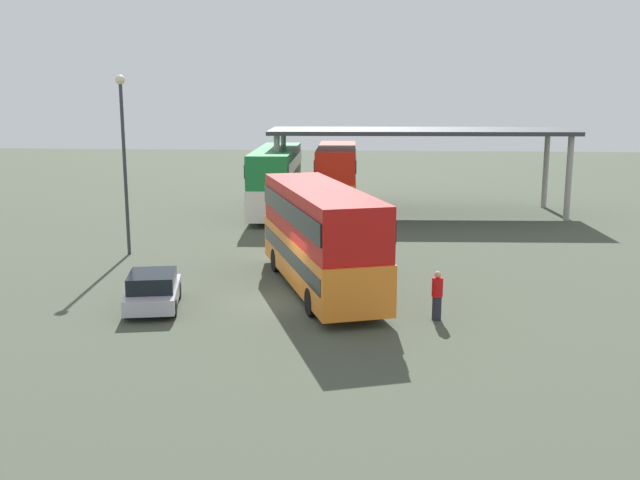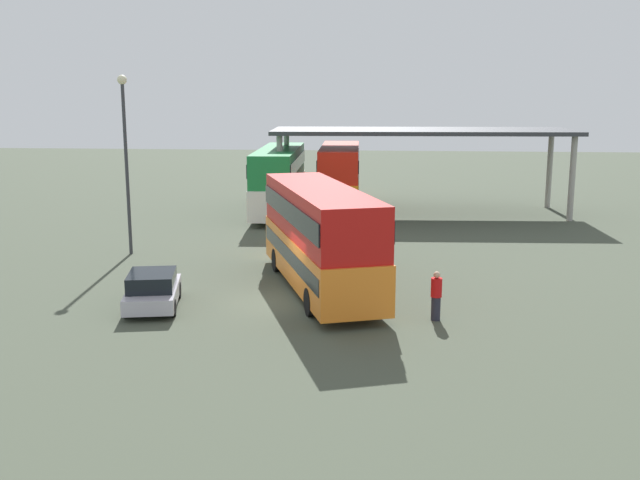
{
  "view_description": "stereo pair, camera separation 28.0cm",
  "coord_description": "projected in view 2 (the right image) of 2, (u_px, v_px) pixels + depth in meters",
  "views": [
    {
      "loc": [
        3.51,
        -26.0,
        7.78
      ],
      "look_at": [
        1.38,
        2.02,
        2.0
      ],
      "focal_mm": 41.08,
      "sensor_mm": 36.0,
      "label": 1
    },
    {
      "loc": [
        3.79,
        -25.97,
        7.78
      ],
      "look_at": [
        1.38,
        2.02,
        2.0
      ],
      "focal_mm": 41.08,
      "sensor_mm": 36.0,
      "label": 2
    }
  ],
  "objects": [
    {
      "name": "ground_plane",
      "position": [
        278.0,
        303.0,
        27.23
      ],
      "size": [
        140.0,
        140.0,
        0.0
      ],
      "primitive_type": "plane",
      "color": "#434A3B"
    },
    {
      "name": "double_decker_main",
      "position": [
        320.0,
        234.0,
        28.65
      ],
      "size": [
        5.79,
        10.91,
        4.07
      ],
      "rotation": [
        0.0,
        0.0,
        1.89
      ],
      "color": "orange",
      "rests_on": "ground_plane"
    },
    {
      "name": "parked_hatchback",
      "position": [
        153.0,
        290.0,
        26.49
      ],
      "size": [
        2.45,
        4.02,
        1.35
      ],
      "rotation": [
        0.0,
        0.0,
        1.77
      ],
      "color": "#B6B1BE",
      "rests_on": "ground_plane"
    },
    {
      "name": "double_decker_near_canopy",
      "position": [
        279.0,
        178.0,
        46.49
      ],
      "size": [
        2.89,
        11.28,
        4.14
      ],
      "rotation": [
        0.0,
        0.0,
        1.6
      ],
      "color": "silver",
      "rests_on": "ground_plane"
    },
    {
      "name": "double_decker_mid_row",
      "position": [
        340.0,
        175.0,
        48.3
      ],
      "size": [
        2.84,
        10.18,
        4.16
      ],
      "rotation": [
        0.0,
        0.0,
        1.6
      ],
      "color": "orange",
      "rests_on": "ground_plane"
    },
    {
      "name": "depot_canopy",
      "position": [
        422.0,
        135.0,
        46.09
      ],
      "size": [
        19.05,
        7.12,
        5.34
      ],
      "rotation": [
        0.0,
        0.0,
        0.05
      ],
      "color": "#33353A",
      "rests_on": "ground_plane"
    },
    {
      "name": "lamppost_tall",
      "position": [
        125.0,
        144.0,
        34.31
      ],
      "size": [
        0.44,
        0.44,
        8.45
      ],
      "color": "#33353A",
      "rests_on": "ground_plane"
    },
    {
      "name": "pedestrian_waiting",
      "position": [
        436.0,
        296.0,
        25.02
      ],
      "size": [
        0.38,
        0.38,
        1.72
      ],
      "rotation": [
        0.0,
        0.0,
        2.5
      ],
      "color": "#262633",
      "rests_on": "ground_plane"
    }
  ]
}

